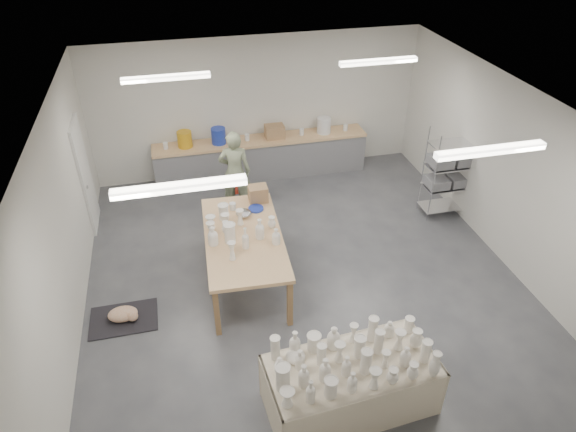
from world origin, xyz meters
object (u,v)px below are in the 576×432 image
object	(u,v)px
drying_table	(350,382)
red_stool	(235,191)
potter	(235,172)
work_table	(242,232)

from	to	relation	value
drying_table	red_stool	distance (m)	5.20
potter	red_stool	bearing A→B (deg)	-78.32
work_table	potter	xyz separation A→B (m)	(0.19, 2.10, -0.06)
potter	red_stool	world-z (taller)	potter
red_stool	work_table	bearing A→B (deg)	-94.57
potter	work_table	bearing A→B (deg)	96.53
drying_table	potter	world-z (taller)	potter
drying_table	work_table	xyz separation A→B (m)	(-0.87, 2.79, 0.48)
work_table	red_stool	xyz separation A→B (m)	(0.19, 2.37, -0.64)
potter	red_stool	size ratio (longest dim) A/B	5.25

